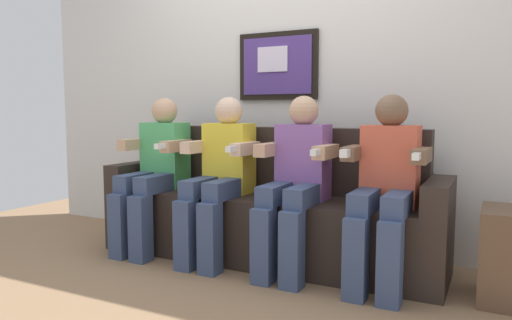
{
  "coord_description": "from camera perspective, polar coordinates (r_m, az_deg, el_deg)",
  "views": [
    {
      "loc": [
        1.38,
        -2.59,
        1.01
      ],
      "look_at": [
        0.0,
        0.15,
        0.7
      ],
      "focal_mm": 33.63,
      "sensor_mm": 36.0,
      "label": 1
    }
  ],
  "objects": [
    {
      "name": "person_rightmost",
      "position": [
        2.83,
        15.15,
        -2.63
      ],
      "size": [
        0.46,
        0.56,
        1.11
      ],
      "color": "#D8593F",
      "rests_on": "ground_plane"
    },
    {
      "name": "back_wall_assembly",
      "position": [
        3.64,
        4.4,
        10.35
      ],
      "size": [
        4.74,
        0.1,
        2.6
      ],
      "color": "silver",
      "rests_on": "ground_plane"
    },
    {
      "name": "person_right_center",
      "position": [
        2.99,
        4.79,
        -2.03
      ],
      "size": [
        0.46,
        0.56,
        1.11
      ],
      "color": "#8C59A5",
      "rests_on": "ground_plane"
    },
    {
      "name": "couch",
      "position": [
        3.3,
        1.4,
        -6.44
      ],
      "size": [
        2.34,
        0.58,
        0.9
      ],
      "color": "#2D231E",
      "rests_on": "ground_plane"
    },
    {
      "name": "person_leftmost",
      "position": [
        3.54,
        -11.9,
        -0.91
      ],
      "size": [
        0.46,
        0.56,
        1.11
      ],
      "color": "#4CB266",
      "rests_on": "ground_plane"
    },
    {
      "name": "ground_plane",
      "position": [
        3.1,
        -1.28,
        -13.23
      ],
      "size": [
        6.17,
        6.17,
        0.0
      ],
      "primitive_type": "plane",
      "color": "#8C6B4C"
    },
    {
      "name": "person_left_center",
      "position": [
        3.23,
        -4.27,
        -1.43
      ],
      "size": [
        0.46,
        0.56,
        1.11
      ],
      "color": "yellow",
      "rests_on": "ground_plane"
    }
  ]
}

